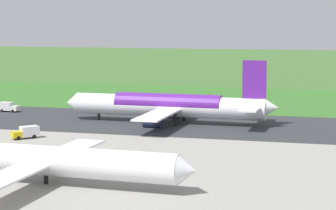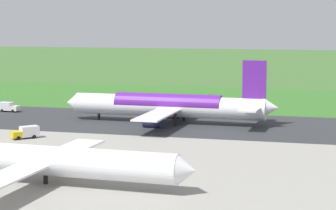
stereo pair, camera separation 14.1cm
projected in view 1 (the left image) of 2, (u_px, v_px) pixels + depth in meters
ground_plane at (200, 124)px, 160.36m from camera, size 800.00×800.00×0.00m
runway_asphalt at (200, 124)px, 160.36m from camera, size 600.00×37.99×0.06m
apron_concrete at (116, 186)px, 101.20m from camera, size 440.00×110.00×0.05m
grass_verge_foreground at (231, 101)px, 205.60m from camera, size 600.00×80.00×0.04m
airliner_main at (169, 106)px, 161.71m from camera, size 54.05×44.14×15.88m
airliner_parked_mid at (44, 160)px, 102.04m from camera, size 48.23×39.42×14.09m
service_truck_baggage at (8, 107)px, 181.93m from camera, size 5.96×2.71×2.65m
service_truck_fuel at (26, 132)px, 141.15m from camera, size 5.63×5.75×2.65m
no_stopping_sign at (210, 98)px, 202.64m from camera, size 0.60×0.10×2.47m
traffic_cone_orange at (192, 98)px, 211.82m from camera, size 0.40×0.40×0.55m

